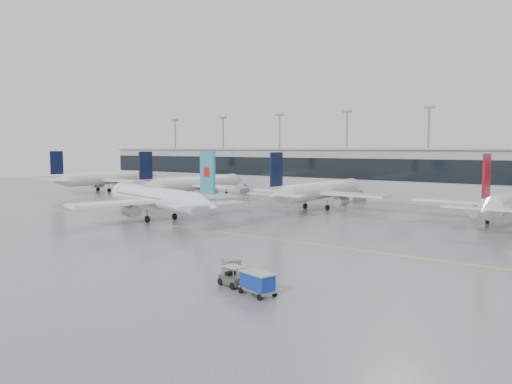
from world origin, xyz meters
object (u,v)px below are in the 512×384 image
Objects in this scene: air_canada_jet at (157,198)px; baggage_cart at (257,282)px; gse_unit at (231,267)px; baggage_tug at (232,279)px.

baggage_cart is (40.15, -25.21, -2.66)m from air_canada_jet.
gse_unit is (-6.15, 3.99, -0.39)m from baggage_cart.
air_canada_jet is at bearing 161.27° from baggage_tug.
air_canada_jet is 44.10m from baggage_tug.
air_canada_jet is 47.48m from baggage_cart.
baggage_tug is at bearing -25.21° from gse_unit.
gse_unit is at bearing 161.79° from baggage_cart.
baggage_tug reaches higher than gse_unit.
air_canada_jet reaches higher than gse_unit.
air_canada_jet is 10.49× the size of baggage_cart.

